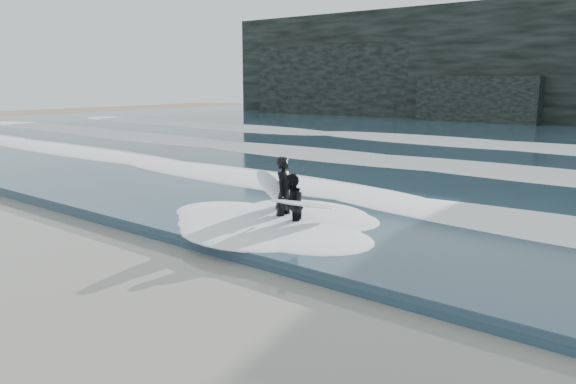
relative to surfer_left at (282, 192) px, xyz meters
The scene contains 7 objects.
ground 5.93m from the surfer_left, 93.32° to the right, with size 120.00×120.00×0.00m, color #86664E.
sea 23.17m from the surfer_left, 90.84° to the left, with size 90.00×52.00×0.30m, color #283F52.
foam_near 3.22m from the surfer_left, 96.13° to the left, with size 60.00×3.20×0.20m, color white.
foam_mid 10.17m from the surfer_left, 91.91° to the left, with size 60.00×4.00×0.24m, color white.
foam_far 19.17m from the surfer_left, 91.01° to the left, with size 60.00×4.80×0.30m, color white.
surfer_left is the anchor object (origin of this frame).
surfer_right 0.82m from the surfer_left, 29.35° to the right, with size 1.38×2.13×1.52m.
Camera 1 is at (9.32, -4.95, 3.75)m, focal length 35.00 mm.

